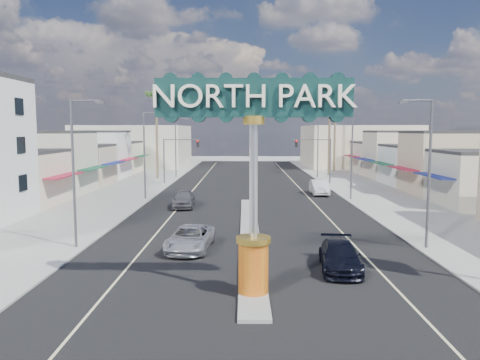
{
  "coord_description": "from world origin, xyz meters",
  "views": [
    {
      "loc": [
        -0.41,
        -17.7,
        7.18
      ],
      "look_at": [
        -0.65,
        11.43,
        4.05
      ],
      "focal_mm": 35.0,
      "sensor_mm": 36.0,
      "label": 1
    }
  ],
  "objects_px": {
    "palm_right_mid": "(330,108)",
    "suv_left": "(190,238)",
    "streetlight_r_far": "(317,144)",
    "palm_right_far": "(335,99)",
    "streetlight_r_near": "(427,166)",
    "gateway_sign": "(254,160)",
    "traffic_signal_left": "(178,152)",
    "car_parked_right": "(319,187)",
    "traffic_signal_right": "(317,152)",
    "streetlight_l_far": "(177,144)",
    "palm_left_far": "(156,100)",
    "streetlight_r_mid": "(350,151)",
    "streetlight_l_mid": "(146,151)",
    "suv_right": "(340,256)",
    "streetlight_l_near": "(76,166)",
    "car_parked_left": "(184,199)"
  },
  "relations": [
    {
      "from": "streetlight_r_far",
      "to": "suv_left",
      "type": "height_order",
      "value": "streetlight_r_far"
    },
    {
      "from": "traffic_signal_right",
      "to": "suv_right",
      "type": "relative_size",
      "value": 1.23
    },
    {
      "from": "traffic_signal_right",
      "to": "streetlight_l_far",
      "type": "xyz_separation_m",
      "value": [
        -19.62,
        8.01,
        0.79
      ]
    },
    {
      "from": "streetlight_r_mid",
      "to": "palm_left_far",
      "type": "distance_m",
      "value": 31.47
    },
    {
      "from": "streetlight_r_near",
      "to": "suv_left",
      "type": "xyz_separation_m",
      "value": [
        -14.07,
        -0.26,
        -4.35
      ]
    },
    {
      "from": "streetlight_r_far",
      "to": "car_parked_left",
      "type": "distance_m",
      "value": 31.7
    },
    {
      "from": "palm_left_far",
      "to": "streetlight_r_far",
      "type": "bearing_deg",
      "value": 4.88
    },
    {
      "from": "streetlight_r_mid",
      "to": "car_parked_right",
      "type": "distance_m",
      "value": 6.36
    },
    {
      "from": "traffic_signal_left",
      "to": "car_parked_left",
      "type": "xyz_separation_m",
      "value": [
        3.17,
        -18.76,
        -3.46
      ]
    },
    {
      "from": "streetlight_l_mid",
      "to": "car_parked_left",
      "type": "height_order",
      "value": "streetlight_l_mid"
    },
    {
      "from": "streetlight_l_near",
      "to": "palm_right_far",
      "type": "height_order",
      "value": "palm_right_far"
    },
    {
      "from": "traffic_signal_left",
      "to": "palm_right_far",
      "type": "bearing_deg",
      "value": 36.67
    },
    {
      "from": "palm_left_far",
      "to": "traffic_signal_left",
      "type": "bearing_deg",
      "value": -57.57
    },
    {
      "from": "streetlight_l_near",
      "to": "car_parked_right",
      "type": "bearing_deg",
      "value": 52.54
    },
    {
      "from": "streetlight_l_mid",
      "to": "car_parked_right",
      "type": "relative_size",
      "value": 1.81
    },
    {
      "from": "gateway_sign",
      "to": "traffic_signal_left",
      "type": "xyz_separation_m",
      "value": [
        -9.18,
        42.02,
        -1.65
      ]
    },
    {
      "from": "streetlight_r_far",
      "to": "palm_left_far",
      "type": "bearing_deg",
      "value": -175.12
    },
    {
      "from": "streetlight_l_near",
      "to": "suv_left",
      "type": "distance_m",
      "value": 8.08
    },
    {
      "from": "suv_left",
      "to": "traffic_signal_right",
      "type": "bearing_deg",
      "value": 75.05
    },
    {
      "from": "traffic_signal_left",
      "to": "car_parked_right",
      "type": "distance_m",
      "value": 20.15
    },
    {
      "from": "streetlight_l_near",
      "to": "streetlight_r_mid",
      "type": "relative_size",
      "value": 1.0
    },
    {
      "from": "traffic_signal_right",
      "to": "streetlight_r_mid",
      "type": "xyz_separation_m",
      "value": [
        1.25,
        -13.99,
        0.79
      ]
    },
    {
      "from": "traffic_signal_left",
      "to": "palm_left_far",
      "type": "relative_size",
      "value": 0.46
    },
    {
      "from": "streetlight_r_near",
      "to": "suv_right",
      "type": "distance_m",
      "value": 8.44
    },
    {
      "from": "palm_right_mid",
      "to": "streetlight_l_mid",
      "type": "bearing_deg",
      "value": -132.03
    },
    {
      "from": "streetlight_r_near",
      "to": "palm_right_far",
      "type": "xyz_separation_m",
      "value": [
        4.57,
        52.0,
        7.32
      ]
    },
    {
      "from": "streetlight_r_far",
      "to": "car_parked_left",
      "type": "relative_size",
      "value": 1.88
    },
    {
      "from": "palm_right_mid",
      "to": "palm_right_far",
      "type": "relative_size",
      "value": 0.86
    },
    {
      "from": "streetlight_r_far",
      "to": "palm_right_far",
      "type": "relative_size",
      "value": 0.64
    },
    {
      "from": "streetlight_l_mid",
      "to": "car_parked_right",
      "type": "height_order",
      "value": "streetlight_l_mid"
    },
    {
      "from": "palm_right_mid",
      "to": "streetlight_r_far",
      "type": "bearing_deg",
      "value": -122.69
    },
    {
      "from": "streetlight_r_near",
      "to": "gateway_sign",
      "type": "bearing_deg",
      "value": -142.45
    },
    {
      "from": "streetlight_r_far",
      "to": "palm_right_far",
      "type": "height_order",
      "value": "palm_right_far"
    },
    {
      "from": "streetlight_r_far",
      "to": "palm_right_mid",
      "type": "bearing_deg",
      "value": 57.31
    },
    {
      "from": "gateway_sign",
      "to": "palm_right_mid",
      "type": "relative_size",
      "value": 0.76
    },
    {
      "from": "streetlight_r_mid",
      "to": "palm_left_far",
      "type": "xyz_separation_m",
      "value": [
        -23.43,
        20.0,
        6.43
      ]
    },
    {
      "from": "gateway_sign",
      "to": "traffic_signal_left",
      "type": "height_order",
      "value": "gateway_sign"
    },
    {
      "from": "streetlight_r_near",
      "to": "streetlight_r_far",
      "type": "bearing_deg",
      "value": 90.0
    },
    {
      "from": "gateway_sign",
      "to": "traffic_signal_right",
      "type": "xyz_separation_m",
      "value": [
        9.18,
        42.02,
        -1.65
      ]
    },
    {
      "from": "gateway_sign",
      "to": "palm_left_far",
      "type": "distance_m",
      "value": 50.06
    },
    {
      "from": "traffic_signal_right",
      "to": "streetlight_r_mid",
      "type": "relative_size",
      "value": 0.67
    },
    {
      "from": "traffic_signal_right",
      "to": "suv_left",
      "type": "xyz_separation_m",
      "value": [
        -12.82,
        -34.26,
        -3.56
      ]
    },
    {
      "from": "gateway_sign",
      "to": "streetlight_r_near",
      "type": "distance_m",
      "value": 13.19
    },
    {
      "from": "palm_left_far",
      "to": "streetlight_l_near",
      "type": "bearing_deg",
      "value": -86.33
    },
    {
      "from": "gateway_sign",
      "to": "suv_right",
      "type": "xyz_separation_m",
      "value": [
        4.54,
        3.83,
        -5.22
      ]
    },
    {
      "from": "streetlight_l_far",
      "to": "car_parked_right",
      "type": "relative_size",
      "value": 1.81
    },
    {
      "from": "palm_right_mid",
      "to": "suv_left",
      "type": "relative_size",
      "value": 2.34
    },
    {
      "from": "traffic_signal_left",
      "to": "streetlight_r_far",
      "type": "xyz_separation_m",
      "value": [
        19.62,
        8.01,
        0.79
      ]
    },
    {
      "from": "gateway_sign",
      "to": "streetlight_l_mid",
      "type": "distance_m",
      "value": 29.91
    },
    {
      "from": "palm_right_mid",
      "to": "suv_left",
      "type": "height_order",
      "value": "palm_right_mid"
    }
  ]
}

